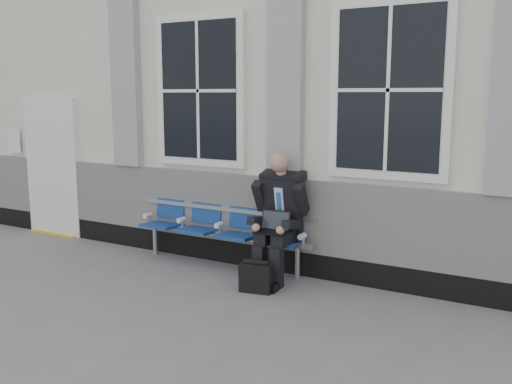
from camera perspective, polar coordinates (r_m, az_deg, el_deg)
The scene contains 5 objects.
ground at distance 5.64m, azimuth 4.40°, elevation -13.28°, with size 70.00×70.00×0.00m, color slate.
station_building at distance 8.47m, azimuth 14.76°, elevation 9.54°, with size 14.40×4.40×4.49m.
bench at distance 7.40m, azimuth -3.44°, elevation -3.19°, with size 2.60×0.47×0.91m.
businessman at distance 6.77m, azimuth 2.33°, elevation -2.10°, with size 0.65×0.88×1.53m.
briefcase at distance 6.48m, azimuth -0.01°, elevation -8.53°, with size 0.39×0.22×0.37m.
Camera 1 is at (2.20, -4.70, 2.20)m, focal length 40.00 mm.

